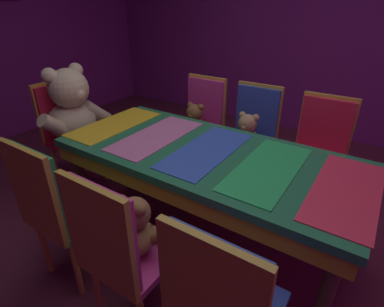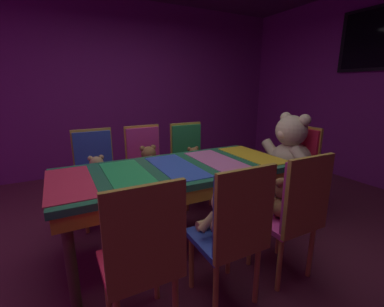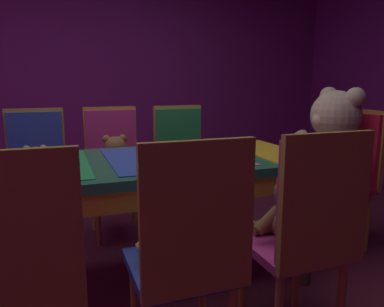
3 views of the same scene
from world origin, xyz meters
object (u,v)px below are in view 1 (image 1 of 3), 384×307
(chair_left_0, at_px, (218,305))
(teddy_left_1, at_px, (137,228))
(chair_left_2, at_px, (52,204))
(chair_left_1, at_px, (115,246))
(teddy_left_0, at_px, (235,281))
(teddy_left_2, at_px, (74,195))
(throne_chair, at_px, (65,123))
(king_teddy_bear, at_px, (74,111))
(chair_right_2, at_px, (202,118))
(teddy_right_2, at_px, (194,122))
(chair_right_1, at_px, (253,129))
(chair_right_0, at_px, (320,145))
(teddy_right_1, at_px, (246,134))

(chair_left_0, distance_m, teddy_left_1, 0.57)
(teddy_left_1, relative_size, chair_left_2, 0.36)
(chair_left_1, bearing_deg, teddy_left_0, -75.06)
(teddy_left_0, distance_m, teddy_left_2, 1.10)
(throne_chair, relative_size, king_teddy_bear, 1.36)
(teddy_left_0, bearing_deg, chair_right_2, 35.92)
(teddy_right_2, bearing_deg, teddy_left_0, 38.66)
(teddy_left_1, distance_m, chair_right_1, 1.55)
(chair_right_0, distance_m, king_teddy_bear, 2.11)
(teddy_left_0, bearing_deg, teddy_left_2, 88.43)
(chair_right_0, relative_size, teddy_right_1, 2.87)
(teddy_left_1, bearing_deg, teddy_left_0, -89.99)
(chair_right_0, bearing_deg, throne_chair, -68.43)
(chair_left_2, bearing_deg, chair_right_1, -17.17)
(chair_left_0, relative_size, throne_chair, 1.00)
(chair_right_2, bearing_deg, king_teddy_bear, -44.22)
(chair_right_2, bearing_deg, teddy_left_0, 35.92)
(chair_right_0, distance_m, throne_chair, 2.26)
(teddy_left_1, distance_m, throne_chair, 1.71)
(chair_right_1, bearing_deg, teddy_right_1, -0.00)
(chair_left_2, bearing_deg, chair_right_2, 0.64)
(teddy_left_1, distance_m, chair_left_2, 0.56)
(teddy_right_1, height_order, teddy_right_2, teddy_right_1)
(chair_left_2, bearing_deg, chair_left_0, -91.64)
(chair_left_0, xyz_separation_m, teddy_right_2, (1.54, 1.12, -0.00))
(teddy_right_1, distance_m, throne_chair, 1.68)
(king_teddy_bear, bearing_deg, teddy_right_2, 40.35)
(king_teddy_bear, bearing_deg, teddy_left_0, -19.86)
(teddy_left_1, bearing_deg, king_teddy_bear, 63.21)
(teddy_left_0, bearing_deg, teddy_left_1, 90.01)
(chair_left_1, relative_size, teddy_right_2, 2.93)
(teddy_left_1, relative_size, chair_right_2, 0.36)
(king_teddy_bear, bearing_deg, teddy_left_2, -38.61)
(teddy_right_2, xyz_separation_m, throne_chair, (-0.70, 0.99, 0.00))
(chair_right_2, height_order, king_teddy_bear, king_teddy_bear)
(chair_left_1, bearing_deg, chair_left_2, 86.36)
(chair_left_0, height_order, teddy_left_1, chair_left_0)
(chair_left_0, xyz_separation_m, throne_chair, (0.84, 2.11, 0.00))
(chair_right_0, relative_size, chair_right_2, 1.00)
(teddy_left_0, bearing_deg, chair_right_1, 20.71)
(teddy_left_1, bearing_deg, chair_right_0, -19.55)
(chair_right_2, relative_size, throne_chair, 1.00)
(chair_left_1, height_order, teddy_left_1, chair_left_1)
(chair_left_0, height_order, chair_right_0, same)
(chair_right_1, relative_size, chair_right_2, 1.00)
(chair_right_0, relative_size, chair_right_1, 1.00)
(teddy_left_0, distance_m, teddy_right_2, 1.79)
(throne_chair, bearing_deg, teddy_left_2, -33.54)
(chair_left_0, relative_size, teddy_left_0, 3.28)
(chair_left_0, bearing_deg, teddy_right_1, 20.75)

